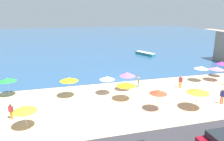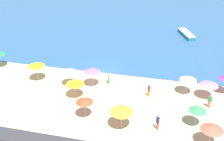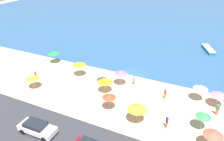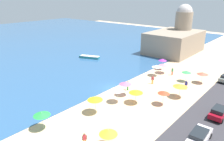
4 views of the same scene
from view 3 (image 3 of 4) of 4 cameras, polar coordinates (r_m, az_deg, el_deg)
The scene contains 21 objects.
ground_plane at distance 38.74m, azimuth 5.23°, elevation -1.33°, with size 160.00×160.00×0.00m, color #D3B088.
sea at distance 89.69m, azimuth 18.06°, elevation 14.41°, with size 150.00×110.00×0.05m, color #2E5785.
beach_umbrella_0 at distance 43.76m, azimuth -15.03°, elevation 4.48°, with size 2.16×2.16×2.41m.
beach_umbrella_1 at distance 35.50m, azimuth -2.44°, elevation -0.11°, with size 1.95×1.95×2.45m.
beach_umbrella_2 at distance 37.91m, azimuth -8.58°, elevation 1.71°, with size 2.25×2.25×2.58m.
beach_umbrella_3 at distance 34.88m, azimuth 2.33°, elevation -0.50°, with size 2.14×2.14×2.58m.
beach_umbrella_4 at distance 36.32m, azimuth -20.09°, elevation -1.66°, with size 2.12×2.12×2.29m.
beach_umbrella_5 at distance 33.59m, azimuth 22.17°, elevation -4.18°, with size 2.08×2.08×2.42m.
beach_umbrella_6 at distance 33.06m, azimuth -1.76°, elevation -2.74°, with size 2.24×2.24×2.26m.
beach_umbrella_8 at distance 28.44m, azimuth 22.82°, elevation -10.76°, with size 1.86×1.86×2.35m.
beach_umbrella_9 at distance 33.46m, azimuth 26.21°, elevation -5.58°, with size 2.24×2.24×2.23m.
beach_umbrella_10 at distance 29.37m, azimuth -0.75°, elevation -6.74°, with size 1.88×1.88×2.41m.
beach_umbrella_11 at distance 26.39m, azimuth 25.00°, elevation -14.77°, with size 2.15×2.15×2.32m.
beach_umbrella_12 at distance 27.49m, azimuth 6.60°, elevation -9.74°, with size 2.41×2.41×2.38m.
bather_0 at distance 32.97m, azimuth 13.74°, elevation -5.80°, with size 0.40×0.46×1.73m.
bather_1 at distance 39.19m, azimuth -19.33°, elevation -1.05°, with size 0.52×0.36×1.62m.
bather_2 at distance 27.88m, azimuth 14.17°, elevation -12.76°, with size 0.39×0.47×1.83m.
bather_3 at distance 35.66m, azimuth 5.79°, elevation -2.31°, with size 0.29×0.56×1.74m.
bather_4 at distance 32.23m, azimuth 25.87°, elevation -9.00°, with size 0.54×0.33×1.71m.
parked_car_2 at distance 27.98m, azimuth -19.01°, elevation -13.93°, with size 4.64×2.06×1.47m.
skiff_nearshore at distance 53.09m, azimuth 23.85°, elevation 5.08°, with size 3.35×5.75×0.67m.
Camera 3 is at (11.14, -32.00, 18.77)m, focal length 35.00 mm.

